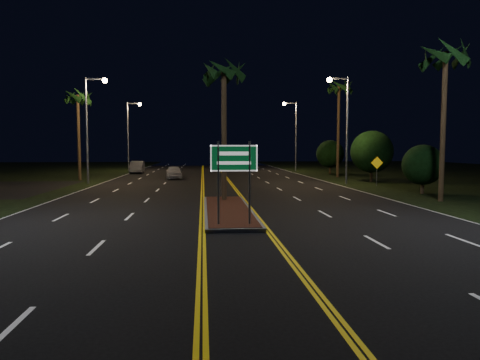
{
  "coord_description": "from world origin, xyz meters",
  "views": [
    {
      "loc": [
        -1.17,
        -13.43,
        3.11
      ],
      "look_at": [
        0.19,
        2.35,
        1.9
      ],
      "focal_mm": 32.0,
      "sensor_mm": 36.0,
      "label": 1
    }
  ],
  "objects": [
    {
      "name": "ground",
      "position": [
        0.0,
        0.0,
        0.0
      ],
      "size": [
        120.0,
        120.0,
        0.0
      ],
      "primitive_type": "plane",
      "color": "black",
      "rests_on": "ground"
    },
    {
      "name": "palm_right_far",
      "position": [
        12.8,
        30.0,
        9.14
      ],
      "size": [
        2.4,
        2.4,
        10.3
      ],
      "color": "#382819",
      "rests_on": "ground"
    },
    {
      "name": "streetlight_left_far",
      "position": [
        -10.61,
        44.0,
        5.66
      ],
      "size": [
        1.91,
        0.44,
        9.0
      ],
      "color": "gray",
      "rests_on": "ground"
    },
    {
      "name": "palm_median",
      "position": [
        0.0,
        10.5,
        7.28
      ],
      "size": [
        2.4,
        2.4,
        8.3
      ],
      "color": "#382819",
      "rests_on": "ground"
    },
    {
      "name": "car_near",
      "position": [
        -4.08,
        29.54,
        0.76
      ],
      "size": [
        2.39,
        4.74,
        1.52
      ],
      "primitive_type": "imported",
      "rotation": [
        0.0,
        0.0,
        0.1
      ],
      "color": "silver",
      "rests_on": "ground"
    },
    {
      "name": "median_island",
      "position": [
        0.0,
        7.0,
        0.08
      ],
      "size": [
        2.25,
        10.25,
        0.17
      ],
      "color": "gray",
      "rests_on": "ground"
    },
    {
      "name": "palm_left_far",
      "position": [
        -12.8,
        28.0,
        7.75
      ],
      "size": [
        2.4,
        2.4,
        8.8
      ],
      "color": "#382819",
      "rests_on": "ground"
    },
    {
      "name": "streetlight_right_far",
      "position": [
        10.61,
        42.0,
        5.66
      ],
      "size": [
        1.91,
        0.44,
        9.0
      ],
      "color": "gray",
      "rests_on": "ground"
    },
    {
      "name": "warning_sign",
      "position": [
        12.87,
        20.07,
        1.52
      ],
      "size": [
        0.99,
        0.07,
        2.36
      ],
      "rotation": [
        0.0,
        0.0,
        0.01
      ],
      "color": "gray",
      "rests_on": "ground"
    },
    {
      "name": "streetlight_right_mid",
      "position": [
        10.61,
        22.0,
        5.66
      ],
      "size": [
        1.91,
        0.44,
        9.0
      ],
      "color": "gray",
      "rests_on": "ground"
    },
    {
      "name": "shrub_mid",
      "position": [
        14.0,
        24.0,
        2.73
      ],
      "size": [
        3.78,
        3.78,
        4.62
      ],
      "color": "#382819",
      "rests_on": "ground"
    },
    {
      "name": "shrub_near",
      "position": [
        13.5,
        14.0,
        1.95
      ],
      "size": [
        2.7,
        2.7,
        3.3
      ],
      "color": "#382819",
      "rests_on": "ground"
    },
    {
      "name": "car_far",
      "position": [
        -9.18,
        39.39,
        0.84
      ],
      "size": [
        2.44,
        5.16,
        1.68
      ],
      "primitive_type": "imported",
      "rotation": [
        0.0,
        0.0,
        0.06
      ],
      "color": "#9EA1A7",
      "rests_on": "ground"
    },
    {
      "name": "shrub_far",
      "position": [
        13.8,
        36.0,
        2.34
      ],
      "size": [
        3.24,
        3.24,
        3.96
      ],
      "color": "#382819",
      "rests_on": "ground"
    },
    {
      "name": "highway_sign",
      "position": [
        0.0,
        2.8,
        2.4
      ],
      "size": [
        1.8,
        0.08,
        3.2
      ],
      "color": "gray",
      "rests_on": "ground"
    },
    {
      "name": "streetlight_left_mid",
      "position": [
        -10.61,
        24.0,
        5.66
      ],
      "size": [
        1.91,
        0.44,
        9.0
      ],
      "color": "gray",
      "rests_on": "ground"
    },
    {
      "name": "palm_right_near",
      "position": [
        12.5,
        10.0,
        8.21
      ],
      "size": [
        2.4,
        2.4,
        9.3
      ],
      "color": "#382819",
      "rests_on": "ground"
    }
  ]
}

